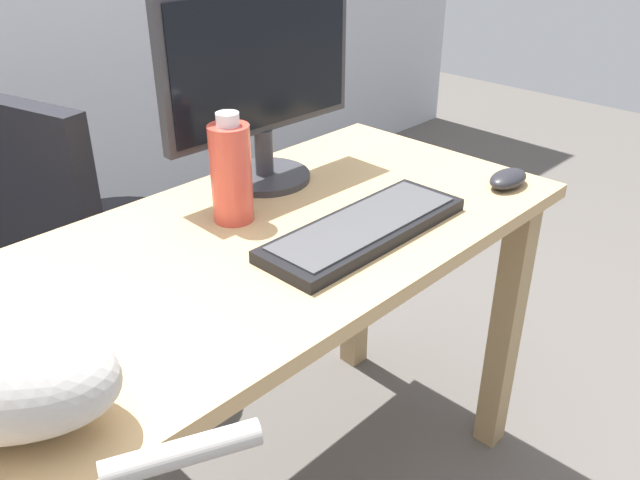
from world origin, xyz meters
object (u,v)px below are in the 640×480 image
Objects in this scene: office_chair at (102,276)px; water_bottle at (231,172)px; keyboard at (365,228)px; monitor at (261,79)px; computer_mouse at (508,179)px.

office_chair is 0.73m from water_bottle.
keyboard is at bearing -60.67° from water_bottle.
keyboard is (-0.05, -0.33, -0.21)m from monitor.
water_bottle reaches higher than office_chair.
monitor reaches higher than keyboard.
office_chair reaches higher than computer_mouse.
monitor is at bearing 30.33° from water_bottle.
monitor is 1.09× the size of keyboard.
office_chair is 2.06× the size of keyboard.
computer_mouse is 0.60m from water_bottle.
computer_mouse is (0.54, -0.87, 0.38)m from office_chair.
monitor is at bearing 129.90° from computer_mouse.
computer_mouse is at bearing -58.24° from office_chair.
keyboard is at bearing 168.60° from computer_mouse.
water_bottle reaches higher than keyboard.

